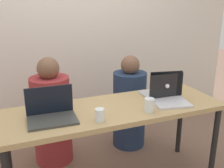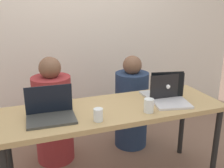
% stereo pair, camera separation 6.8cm
% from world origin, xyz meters
% --- Properties ---
extents(back_wall, '(4.69, 0.10, 2.44)m').
position_xyz_m(back_wall, '(0.00, 1.42, 1.22)').
color(back_wall, silver).
rests_on(back_wall, ground).
extents(desk, '(1.80, 0.61, 0.75)m').
position_xyz_m(desk, '(0.00, 0.00, 0.68)').
color(desk, tan).
rests_on(desk, ground).
extents(person_on_left, '(0.45, 0.45, 1.08)m').
position_xyz_m(person_on_left, '(-0.42, 0.60, 0.48)').
color(person_on_left, maroon).
rests_on(person_on_left, ground).
extents(person_on_right, '(0.44, 0.44, 1.03)m').
position_xyz_m(person_on_right, '(0.42, 0.60, 0.46)').
color(person_on_right, navy).
rests_on(person_on_right, ground).
extents(laptop_back_right, '(0.33, 0.27, 0.23)m').
position_xyz_m(laptop_back_right, '(0.49, 0.08, 0.80)').
color(laptop_back_right, '#AEB1B8').
rests_on(laptop_back_right, desk).
extents(laptop_front_left, '(0.36, 0.27, 0.23)m').
position_xyz_m(laptop_front_left, '(-0.51, -0.04, 0.80)').
color(laptop_front_left, '#3B3C3A').
rests_on(laptop_front_left, desk).
extents(laptop_front_right, '(0.33, 0.31, 0.24)m').
position_xyz_m(laptop_front_right, '(0.48, -0.06, 0.81)').
color(laptop_front_right, silver).
rests_on(laptop_front_right, desk).
extents(water_glass_left, '(0.07, 0.07, 0.09)m').
position_xyz_m(water_glass_left, '(-0.20, -0.19, 0.79)').
color(water_glass_left, white).
rests_on(water_glass_left, desk).
extents(water_glass_right, '(0.08, 0.08, 0.11)m').
position_xyz_m(water_glass_right, '(0.22, -0.18, 0.80)').
color(water_glass_right, white).
rests_on(water_glass_right, desk).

